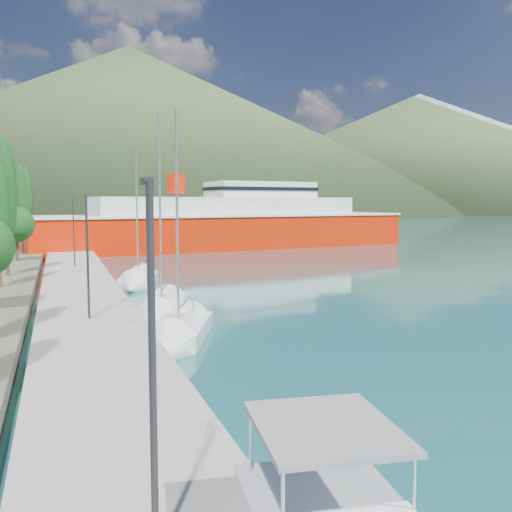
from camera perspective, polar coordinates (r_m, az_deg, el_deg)
name	(u,v)px	position (r m, az deg, el deg)	size (l,w,h in m)	color
ground	(105,230)	(136.17, -14.87, 2.53)	(1400.00, 1400.00, 0.00)	#184D51
quay	(80,288)	(42.09, -17.23, -3.12)	(5.00, 88.00, 0.80)	gray
hills_far	(195,138)	(655.45, -6.10, 11.62)	(1480.00, 900.00, 180.00)	gray
hills_near	(219,140)	(405.22, -3.68, 11.48)	(1010.00, 520.00, 115.00)	#384A28
tree_row	(4,209)	(47.49, -23.91, 4.30)	(3.50, 65.48, 10.71)	#47301E
lamp_posts	(86,249)	(30.09, -16.63, 0.63)	(0.15, 44.24, 6.06)	#2D2D33
sailboat_near	(172,342)	(25.73, -8.38, -8.50)	(5.26, 8.44, 11.67)	silver
sailboat_mid	(158,315)	(32.00, -9.82, -5.79)	(4.75, 8.86, 12.35)	silver
sailboat_far	(135,284)	(44.13, -11.97, -2.71)	(4.45, 8.09, 11.33)	silver
ferry	(228,225)	(80.38, -2.82, 3.13)	(55.00, 19.63, 10.70)	red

